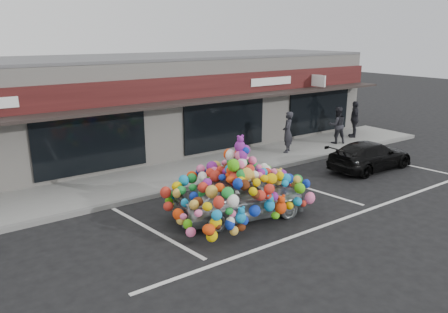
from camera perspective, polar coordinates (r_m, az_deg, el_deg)
ground at (r=13.80m, az=3.21°, el=-6.67°), size 90.00×90.00×0.00m
shop_building at (r=20.29m, az=-11.80°, el=6.64°), size 24.00×7.20×4.31m
sidewalk at (r=16.89m, az=-5.26°, el=-2.19°), size 26.00×3.00×0.15m
kerb at (r=15.67m, az=-2.49°, el=-3.58°), size 26.00×0.18×0.16m
parking_stripe_left at (r=12.39m, az=-9.22°, el=-9.56°), size 0.73×4.37×0.01m
parking_stripe_mid at (r=15.72m, az=10.79°, el=-4.07°), size 0.73×4.37×0.01m
parking_stripe_right at (r=19.82m, az=21.73°, el=-0.77°), size 0.73×4.37×0.01m
lane_line at (r=13.64m, az=16.02°, el=-7.56°), size 14.00×0.12×0.01m
toy_car at (r=12.79m, az=2.16°, el=-4.55°), size 2.85×4.44×2.42m
black_sedan at (r=18.37m, az=18.57°, el=0.12°), size 1.66×3.95×1.14m
pedestrian_a at (r=19.53m, az=8.31°, el=3.18°), size 0.80×0.75×1.83m
pedestrian_b at (r=21.66m, az=14.55°, el=3.99°), size 1.06×0.96×1.77m
pedestrian_c at (r=23.23m, az=16.65°, el=4.70°), size 1.10×1.07×1.84m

